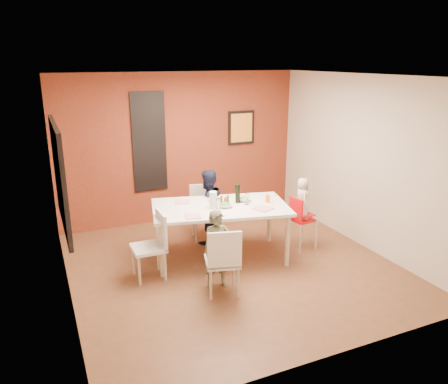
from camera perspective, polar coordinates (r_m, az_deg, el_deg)
name	(u,v)px	position (r m, az deg, el deg)	size (l,w,h in m)	color
ground	(232,266)	(6.50, 1.08, -9.60)	(4.50, 4.50, 0.00)	brown
ceiling	(233,76)	(5.81, 1.23, 14.92)	(4.50, 4.50, 0.02)	white
wall_back	(181,148)	(8.06, -5.62, 5.77)	(4.50, 0.02, 2.70)	beige
wall_front	(335,235)	(4.19, 14.24, -5.46)	(4.50, 0.02, 2.70)	beige
wall_left	(60,197)	(5.50, -20.64, -0.62)	(0.02, 4.50, 2.70)	beige
wall_right	(362,162)	(7.23, 17.59, 3.74)	(0.02, 4.50, 2.70)	beige
brick_accent_wall	(182,148)	(8.04, -5.57, 5.75)	(4.50, 0.02, 2.70)	maroon
picture_window_frame	(60,176)	(5.64, -20.69, 1.91)	(0.05, 1.70, 1.30)	black
picture_window_pane	(61,176)	(5.64, -20.53, 1.93)	(0.02, 1.55, 1.15)	black
glassblock_strip	(149,142)	(7.84, -9.76, 6.40)	(0.55, 0.03, 1.70)	silver
glassblock_surround	(149,142)	(7.83, -9.75, 6.40)	(0.60, 0.03, 1.76)	black
art_print_frame	(241,128)	(8.42, 2.27, 8.40)	(0.54, 0.03, 0.64)	black
art_print_canvas	(242,128)	(8.40, 2.31, 8.38)	(0.44, 0.01, 0.54)	gold
dining_table	(220,211)	(6.48, -0.48, -2.44)	(2.18, 1.52, 0.83)	white
chair_near	(223,259)	(5.53, -0.09, -8.71)	(0.52, 0.52, 0.92)	silver
chair_far	(203,209)	(7.32, -2.72, -2.20)	(0.49, 0.49, 0.91)	beige
chair_left	(154,242)	(6.07, -9.13, -6.42)	(0.43, 0.43, 0.93)	white
high_chair	(300,218)	(6.97, 9.93, -3.35)	(0.41, 0.41, 0.86)	red
child_near	(217,250)	(5.73, -0.86, -7.54)	(0.39, 0.25, 1.06)	#515139
child_far	(208,207)	(7.06, -2.15, -1.97)	(0.60, 0.47, 1.23)	black
toddler	(302,198)	(6.88, 10.17, -0.83)	(0.32, 0.21, 0.66)	beige
plate_near_left	(193,216)	(6.04, -4.07, -3.18)	(0.21, 0.21, 0.01)	white
plate_far_mid	(215,199)	(6.74, -1.12, -0.94)	(0.24, 0.24, 0.01)	white
plate_near_right	(263,208)	(6.36, 5.13, -2.14)	(0.25, 0.25, 0.01)	silver
plate_far_left	(183,202)	(6.65, -5.42, -1.27)	(0.23, 0.23, 0.01)	white
salad_bowl_a	(225,205)	(6.40, 0.14, -1.75)	(0.22, 0.22, 0.05)	white
salad_bowl_b	(244,199)	(6.68, 2.56, -0.94)	(0.22, 0.22, 0.05)	white
wine_bottle	(238,194)	(6.56, 1.81, -0.21)	(0.08, 0.08, 0.29)	black
wine_glass_a	(218,205)	(6.22, -0.77, -1.68)	(0.06, 0.06, 0.19)	white
wine_glass_b	(247,199)	(6.49, 2.97, -0.90)	(0.06, 0.06, 0.18)	silver
paper_towel_roll	(213,200)	(6.33, -1.44, -1.04)	(0.11, 0.11, 0.25)	white
condiment_red	(225,201)	(6.45, 0.15, -1.23)	(0.03, 0.03, 0.13)	red
condiment_green	(228,200)	(6.47, 0.49, -1.07)	(0.04, 0.04, 0.16)	#3D7928
condiment_brown	(221,201)	(6.48, -0.35, -1.12)	(0.04, 0.04, 0.14)	brown
sippy_cup	(268,199)	(6.62, 5.71, -0.87)	(0.07, 0.07, 0.12)	orange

